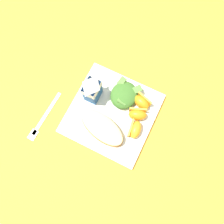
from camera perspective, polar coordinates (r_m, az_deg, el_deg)
ground at (r=0.75m, az=0.00°, el=-0.50°), size 3.00×3.00×0.00m
white_plate at (r=0.74m, az=0.00°, el=-0.35°), size 0.28×0.28×0.02m
cheesy_pizza_bread at (r=0.70m, az=-2.68°, el=-4.14°), size 0.12×0.18×0.04m
green_salad_pile at (r=0.73m, az=3.20°, el=4.52°), size 0.11×0.10×0.04m
milk_carton at (r=0.70m, az=-5.31°, el=5.95°), size 0.06×0.04×0.11m
orange_wedge_front at (r=0.70m, az=6.07°, el=-4.60°), size 0.06×0.04×0.04m
orange_wedge_middle at (r=0.72m, az=6.80°, el=-0.61°), size 0.06×0.07×0.04m
orange_wedge_rear at (r=0.73m, az=7.86°, el=2.63°), size 0.05×0.07×0.04m
metal_fork at (r=0.78m, az=-17.86°, el=-1.91°), size 0.19×0.03×0.01m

